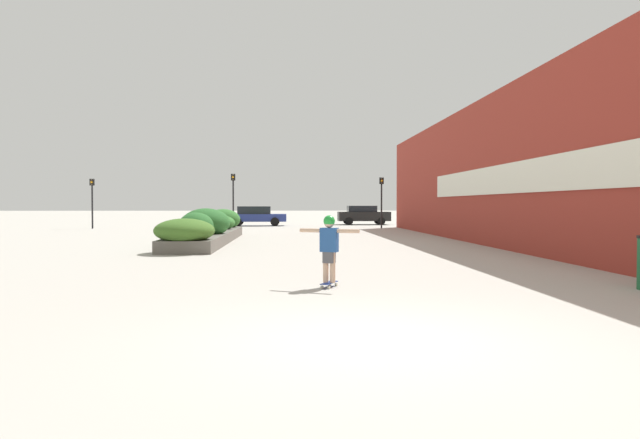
{
  "coord_description": "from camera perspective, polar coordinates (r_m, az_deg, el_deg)",
  "views": [
    {
      "loc": [
        -1.08,
        -6.7,
        1.61
      ],
      "look_at": [
        -0.1,
        11.6,
        1.13
      ],
      "focal_mm": 32.0,
      "sensor_mm": 36.0,
      "label": 1
    }
  ],
  "objects": [
    {
      "name": "traffic_light_left",
      "position": [
        39.07,
        -8.68,
        2.78
      ],
      "size": [
        0.28,
        0.3,
        3.7
      ],
      "color": "black",
      "rests_on": "ground_plane"
    },
    {
      "name": "skateboard",
      "position": [
        11.14,
        0.92,
        -6.45
      ],
      "size": [
        0.4,
        0.61,
        0.1
      ],
      "rotation": [
        0.0,
        0.0,
        -0.43
      ],
      "color": "navy",
      "rests_on": "ground_plane"
    },
    {
      "name": "traffic_light_right",
      "position": [
        39.27,
        6.17,
        2.59
      ],
      "size": [
        0.28,
        0.3,
        3.48
      ],
      "color": "black",
      "rests_on": "ground_plane"
    },
    {
      "name": "building_wall_right",
      "position": [
        22.82,
        17.32,
        4.7
      ],
      "size": [
        0.67,
        37.68,
        5.84
      ],
      "color": "maroon",
      "rests_on": "ground_plane"
    },
    {
      "name": "traffic_light_far_left",
      "position": [
        41.3,
        -21.83,
        2.33
      ],
      "size": [
        0.28,
        0.3,
        3.36
      ],
      "color": "black",
      "rests_on": "ground_plane"
    },
    {
      "name": "skateboarder",
      "position": [
        11.06,
        0.92,
        -2.25
      ],
      "size": [
        1.14,
        0.58,
        1.31
      ],
      "rotation": [
        0.0,
        0.0,
        -0.43
      ],
      "color": "tan",
      "rests_on": "skateboard"
    },
    {
      "name": "car_center_right",
      "position": [
        43.82,
        -6.41,
        0.39
      ],
      "size": [
        4.52,
        1.86,
        1.49
      ],
      "rotation": [
        0.0,
        0.0,
        -1.57
      ],
      "color": "navy",
      "rests_on": "ground_plane"
    },
    {
      "name": "planter_box",
      "position": [
        24.63,
        -11.15,
        -0.9
      ],
      "size": [
        2.1,
        12.53,
        1.46
      ],
      "color": "#605B54",
      "rests_on": "ground_plane"
    },
    {
      "name": "car_center_left",
      "position": [
        48.63,
        14.65,
        0.51
      ],
      "size": [
        4.71,
        1.9,
        1.56
      ],
      "rotation": [
        0.0,
        0.0,
        1.57
      ],
      "color": "maroon",
      "rests_on": "ground_plane"
    },
    {
      "name": "ground_plane",
      "position": [
        6.97,
        6.05,
        -11.84
      ],
      "size": [
        300.0,
        300.0,
        0.0
      ],
      "primitive_type": "plane",
      "color": "#ADA89E"
    },
    {
      "name": "car_leftmost",
      "position": [
        46.32,
        4.35,
        0.48
      ],
      "size": [
        4.16,
        2.05,
        1.53
      ],
      "rotation": [
        0.0,
        0.0,
        -1.57
      ],
      "color": "black",
      "rests_on": "ground_plane"
    }
  ]
}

